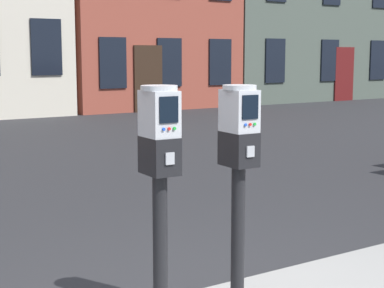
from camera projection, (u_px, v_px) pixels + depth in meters
name	position (u px, v px, depth m)	size (l,w,h in m)	color
parking_meter_near_kerb	(160.00, 164.00, 3.62)	(0.22, 0.26, 1.48)	black
parking_meter_twin_adjacent	(239.00, 156.00, 3.94)	(0.22, 0.26, 1.47)	black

